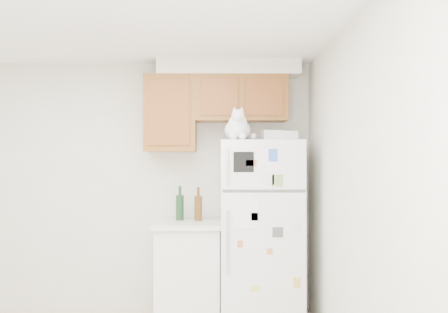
{
  "coord_description": "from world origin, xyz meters",
  "views": [
    {
      "loc": [
        0.99,
        -3.36,
        1.52
      ],
      "look_at": [
        1.03,
        1.55,
        1.55
      ],
      "focal_mm": 42.0,
      "sensor_mm": 36.0,
      "label": 1
    }
  ],
  "objects_px": {
    "bottle_amber": "(198,204)",
    "refrigerator": "(261,230)",
    "cat": "(238,128)",
    "storage_box_front": "(289,136)",
    "storage_box_back": "(272,136)",
    "base_counter": "(189,270)",
    "bottle_green": "(180,203)"
  },
  "relations": [
    {
      "from": "bottle_amber",
      "to": "refrigerator",
      "type": "bearing_deg",
      "value": -17.51
    },
    {
      "from": "cat",
      "to": "storage_box_front",
      "type": "xyz_separation_m",
      "value": [
        0.49,
        0.12,
        -0.07
      ]
    },
    {
      "from": "cat",
      "to": "storage_box_back",
      "type": "bearing_deg",
      "value": 28.83
    },
    {
      "from": "base_counter",
      "to": "cat",
      "type": "xyz_separation_m",
      "value": [
        0.47,
        -0.24,
        1.35
      ]
    },
    {
      "from": "refrigerator",
      "to": "cat",
      "type": "distance_m",
      "value": 1.0
    },
    {
      "from": "storage_box_back",
      "to": "storage_box_front",
      "type": "bearing_deg",
      "value": -28.36
    },
    {
      "from": "base_counter",
      "to": "bottle_amber",
      "type": "height_order",
      "value": "bottle_amber"
    },
    {
      "from": "bottle_green",
      "to": "storage_box_front",
      "type": "bearing_deg",
      "value": -14.37
    },
    {
      "from": "cat",
      "to": "base_counter",
      "type": "bearing_deg",
      "value": 152.96
    },
    {
      "from": "storage_box_back",
      "to": "bottle_amber",
      "type": "distance_m",
      "value": 0.99
    },
    {
      "from": "bottle_amber",
      "to": "cat",
      "type": "bearing_deg",
      "value": -43.11
    },
    {
      "from": "refrigerator",
      "to": "base_counter",
      "type": "distance_m",
      "value": 0.79
    },
    {
      "from": "storage_box_back",
      "to": "storage_box_front",
      "type": "xyz_separation_m",
      "value": [
        0.16,
        -0.06,
        -0.01
      ]
    },
    {
      "from": "refrigerator",
      "to": "bottle_green",
      "type": "distance_m",
      "value": 0.85
    },
    {
      "from": "cat",
      "to": "bottle_green",
      "type": "xyz_separation_m",
      "value": [
        -0.56,
        0.39,
        -0.72
      ]
    },
    {
      "from": "cat",
      "to": "storage_box_back",
      "type": "relative_size",
      "value": 2.38
    },
    {
      "from": "base_counter",
      "to": "bottle_green",
      "type": "height_order",
      "value": "bottle_green"
    },
    {
      "from": "cat",
      "to": "bottle_green",
      "type": "relative_size",
      "value": 1.26
    },
    {
      "from": "refrigerator",
      "to": "storage_box_back",
      "type": "distance_m",
      "value": 0.91
    },
    {
      "from": "cat",
      "to": "refrigerator",
      "type": "bearing_deg",
      "value": 36.4
    },
    {
      "from": "storage_box_front",
      "to": "refrigerator",
      "type": "bearing_deg",
      "value": 160.24
    },
    {
      "from": "base_counter",
      "to": "storage_box_front",
      "type": "relative_size",
      "value": 6.13
    },
    {
      "from": "base_counter",
      "to": "cat",
      "type": "distance_m",
      "value": 1.45
    },
    {
      "from": "base_counter",
      "to": "cat",
      "type": "height_order",
      "value": "cat"
    },
    {
      "from": "refrigerator",
      "to": "storage_box_front",
      "type": "distance_m",
      "value": 0.93
    },
    {
      "from": "refrigerator",
      "to": "cat",
      "type": "height_order",
      "value": "cat"
    },
    {
      "from": "refrigerator",
      "to": "storage_box_front",
      "type": "bearing_deg",
      "value": -9.29
    },
    {
      "from": "refrigerator",
      "to": "bottle_amber",
      "type": "xyz_separation_m",
      "value": [
        -0.6,
        0.19,
        0.23
      ]
    },
    {
      "from": "cat",
      "to": "bottle_green",
      "type": "bearing_deg",
      "value": 145.27
    },
    {
      "from": "bottle_green",
      "to": "base_counter",
      "type": "bearing_deg",
      "value": -57.66
    },
    {
      "from": "storage_box_back",
      "to": "storage_box_front",
      "type": "distance_m",
      "value": 0.17
    },
    {
      "from": "cat",
      "to": "storage_box_back",
      "type": "distance_m",
      "value": 0.38
    }
  ]
}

